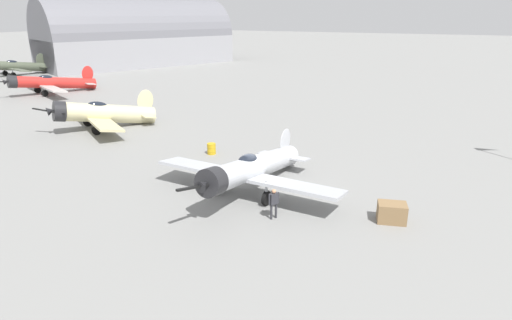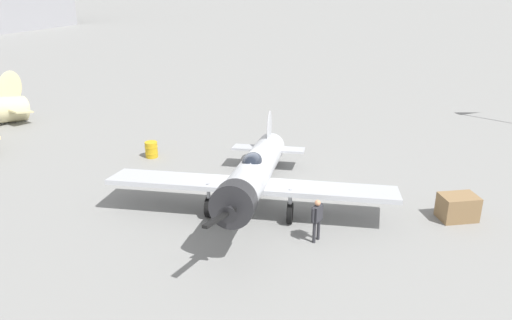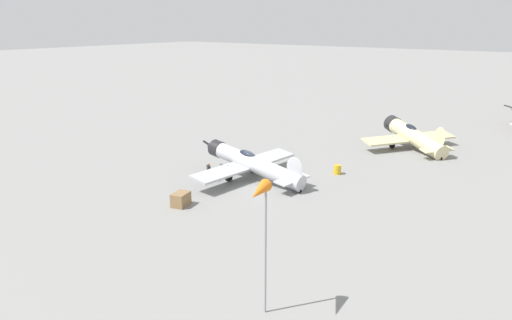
{
  "view_description": "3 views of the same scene",
  "coord_description": "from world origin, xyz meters",
  "px_view_note": "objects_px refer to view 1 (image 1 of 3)",
  "views": [
    {
      "loc": [
        21.07,
        9.67,
        9.87
      ],
      "look_at": [
        0.0,
        -0.0,
        1.8
      ],
      "focal_mm": 29.98,
      "sensor_mm": 36.0,
      "label": 1
    },
    {
      "loc": [
        19.03,
        1.59,
        9.25
      ],
      "look_at": [
        0.0,
        -0.0,
        1.8
      ],
      "focal_mm": 35.82,
      "sensor_mm": 36.0,
      "label": 2
    },
    {
      "loc": [
        -23.17,
        31.66,
        12.87
      ],
      "look_at": [
        0.0,
        -0.0,
        1.8
      ],
      "focal_mm": 34.89,
      "sensor_mm": 36.0,
      "label": 3
    }
  ],
  "objects_px": {
    "airplane_foreground": "(252,169)",
    "equipment_crate": "(392,213)",
    "airplane_outer_stand": "(15,66)",
    "ground_crew_mechanic": "(274,201)",
    "airplane_mid_apron": "(102,114)",
    "fuel_drum": "(211,149)",
    "airplane_far_line": "(51,83)"
  },
  "relations": [
    {
      "from": "airplane_foreground",
      "to": "ground_crew_mechanic",
      "type": "height_order",
      "value": "airplane_foreground"
    },
    {
      "from": "airplane_far_line",
      "to": "ground_crew_mechanic",
      "type": "xyz_separation_m",
      "value": [
        20.4,
        38.87,
        -0.4
      ]
    },
    {
      "from": "airplane_mid_apron",
      "to": "fuel_drum",
      "type": "distance_m",
      "value": 12.55
    },
    {
      "from": "airplane_foreground",
      "to": "airplane_mid_apron",
      "type": "height_order",
      "value": "airplane_mid_apron"
    },
    {
      "from": "equipment_crate",
      "to": "airplane_far_line",
      "type": "bearing_deg",
      "value": -112.41
    },
    {
      "from": "ground_crew_mechanic",
      "to": "equipment_crate",
      "type": "height_order",
      "value": "ground_crew_mechanic"
    },
    {
      "from": "ground_crew_mechanic",
      "to": "airplane_outer_stand",
      "type": "bearing_deg",
      "value": -174.51
    },
    {
      "from": "airplane_mid_apron",
      "to": "equipment_crate",
      "type": "relative_size",
      "value": 6.31
    },
    {
      "from": "airplane_foreground",
      "to": "airplane_mid_apron",
      "type": "bearing_deg",
      "value": -107.58
    },
    {
      "from": "airplane_mid_apron",
      "to": "ground_crew_mechanic",
      "type": "xyz_separation_m",
      "value": [
        9.85,
        20.38,
        -0.42
      ]
    },
    {
      "from": "airplane_far_line",
      "to": "ground_crew_mechanic",
      "type": "relative_size",
      "value": 7.25
    },
    {
      "from": "airplane_far_line",
      "to": "airplane_outer_stand",
      "type": "relative_size",
      "value": 1.07
    },
    {
      "from": "airplane_foreground",
      "to": "equipment_crate",
      "type": "xyz_separation_m",
      "value": [
        0.44,
        7.86,
        -0.94
      ]
    },
    {
      "from": "airplane_outer_stand",
      "to": "ground_crew_mechanic",
      "type": "distance_m",
      "value": 64.57
    },
    {
      "from": "equipment_crate",
      "to": "airplane_outer_stand",
      "type": "bearing_deg",
      "value": -113.56
    },
    {
      "from": "fuel_drum",
      "to": "equipment_crate",
      "type": "bearing_deg",
      "value": 67.7
    },
    {
      "from": "airplane_far_line",
      "to": "fuel_drum",
      "type": "distance_m",
      "value": 33.35
    },
    {
      "from": "airplane_mid_apron",
      "to": "ground_crew_mechanic",
      "type": "distance_m",
      "value": 22.64
    },
    {
      "from": "equipment_crate",
      "to": "fuel_drum",
      "type": "relative_size",
      "value": 1.94
    },
    {
      "from": "airplane_mid_apron",
      "to": "airplane_outer_stand",
      "type": "height_order",
      "value": "airplane_outer_stand"
    },
    {
      "from": "ground_crew_mechanic",
      "to": "airplane_far_line",
      "type": "bearing_deg",
      "value": -174.98
    },
    {
      "from": "airplane_outer_stand",
      "to": "ground_crew_mechanic",
      "type": "xyz_separation_m",
      "value": [
        29.54,
        57.41,
        -0.54
      ]
    },
    {
      "from": "airplane_far_line",
      "to": "equipment_crate",
      "type": "relative_size",
      "value": 7.41
    },
    {
      "from": "fuel_drum",
      "to": "ground_crew_mechanic",
      "type": "bearing_deg",
      "value": 46.47
    },
    {
      "from": "airplane_outer_stand",
      "to": "equipment_crate",
      "type": "relative_size",
      "value": 6.95
    },
    {
      "from": "airplane_foreground",
      "to": "fuel_drum",
      "type": "xyz_separation_m",
      "value": [
        -5.09,
        -5.64,
        -1.03
      ]
    },
    {
      "from": "ground_crew_mechanic",
      "to": "airplane_foreground",
      "type": "bearing_deg",
      "value": 166.07
    },
    {
      "from": "airplane_outer_stand",
      "to": "equipment_crate",
      "type": "xyz_separation_m",
      "value": [
        27.41,
        62.85,
        -1.02
      ]
    },
    {
      "from": "airplane_outer_stand",
      "to": "airplane_mid_apron",
      "type": "bearing_deg",
      "value": 77.57
    },
    {
      "from": "airplane_mid_apron",
      "to": "ground_crew_mechanic",
      "type": "bearing_deg",
      "value": 97.2
    },
    {
      "from": "ground_crew_mechanic",
      "to": "fuel_drum",
      "type": "relative_size",
      "value": 1.99
    },
    {
      "from": "airplane_mid_apron",
      "to": "equipment_crate",
      "type": "distance_m",
      "value": 26.96
    }
  ]
}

